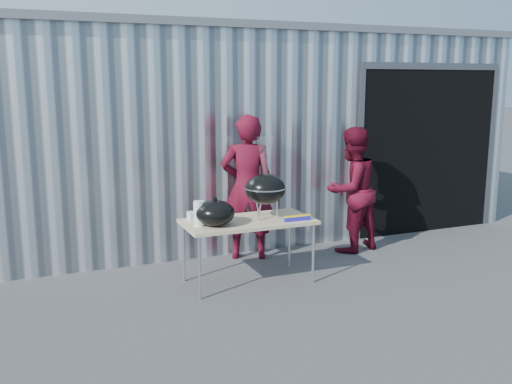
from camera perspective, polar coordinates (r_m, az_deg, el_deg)
name	(u,v)px	position (r m, az deg, el deg)	size (l,w,h in m)	color
ground	(280,297)	(6.36, 2.43, -10.42)	(80.00, 80.00, 0.00)	#3C3C3F
building	(220,125)	(10.56, -3.60, 6.69)	(8.20, 6.20, 3.10)	silver
folding_table	(248,223)	(6.60, -0.80, -3.15)	(1.50, 0.75, 0.75)	tan
kettle_grill	(265,183)	(6.61, 0.93, 0.89)	(0.48, 0.48, 0.95)	black
grill_lid	(215,213)	(6.32, -4.11, -2.10)	(0.44, 0.44, 0.32)	black
paper_towels	(199,214)	(6.32, -5.72, -2.17)	(0.12, 0.12, 0.28)	white
white_tub	(197,216)	(6.60, -5.93, -2.41)	(0.20, 0.15, 0.10)	white
foil_box	(297,218)	(6.57, 4.16, -2.61)	(0.32, 0.06, 0.06)	#201AAC
person_cook	(247,187)	(7.48, -0.87, 0.46)	(0.70, 0.46, 1.91)	#4F091A
person_bystander	(351,190)	(7.93, 9.52, 0.22)	(0.84, 0.65, 1.72)	#4F091A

